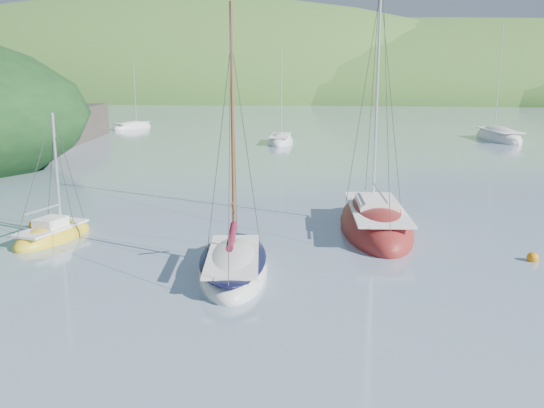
# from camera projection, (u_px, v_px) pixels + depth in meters

# --- Properties ---
(ground) EXTENTS (700.00, 700.00, 0.00)m
(ground) POSITION_uv_depth(u_px,v_px,m) (237.00, 325.00, 17.33)
(ground) COLOR #758BA2
(ground) RESTS_ON ground
(shoreline_hills) EXTENTS (690.00, 135.00, 56.00)m
(shoreline_hills) POSITION_uv_depth(u_px,v_px,m) (328.00, 96.00, 185.11)
(shoreline_hills) COLOR #326325
(shoreline_hills) RESTS_ON ground
(daysailer_white) EXTENTS (3.54, 6.92, 10.15)m
(daysailer_white) POSITION_uv_depth(u_px,v_px,m) (233.00, 267.00, 21.80)
(daysailer_white) COLOR silver
(daysailer_white) RESTS_ON ground
(sloop_red) EXTENTS (4.19, 9.42, 13.48)m
(sloop_red) POSITION_uv_depth(u_px,v_px,m) (375.00, 225.00, 27.71)
(sloop_red) COLOR maroon
(sloop_red) RESTS_ON ground
(sailboat_yellow) EXTENTS (2.58, 4.72, 5.93)m
(sailboat_yellow) POSITION_uv_depth(u_px,v_px,m) (53.00, 236.00, 26.16)
(sailboat_yellow) COLOR yellow
(sailboat_yellow) RESTS_ON ground
(distant_sloop_a) EXTENTS (3.01, 7.26, 10.13)m
(distant_sloop_a) POSITION_uv_depth(u_px,v_px,m) (280.00, 141.00, 61.46)
(distant_sloop_a) COLOR silver
(distant_sloop_a) RESTS_ON ground
(distant_sloop_b) EXTENTS (4.96, 9.84, 13.40)m
(distant_sloop_b) POSITION_uv_depth(u_px,v_px,m) (498.00, 138.00, 64.27)
(distant_sloop_b) COLOR silver
(distant_sloop_b) RESTS_ON ground
(distant_sloop_c) EXTENTS (4.48, 6.68, 9.00)m
(distant_sloop_c) POSITION_uv_depth(u_px,v_px,m) (132.00, 128.00, 77.00)
(distant_sloop_c) COLOR silver
(distant_sloop_c) RESTS_ON ground
(mooring_buoys) EXTENTS (22.10, 5.94, 0.50)m
(mooring_buoys) POSITION_uv_depth(u_px,v_px,m) (261.00, 255.00, 23.51)
(mooring_buoys) COLOR #E6568C
(mooring_buoys) RESTS_ON ground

